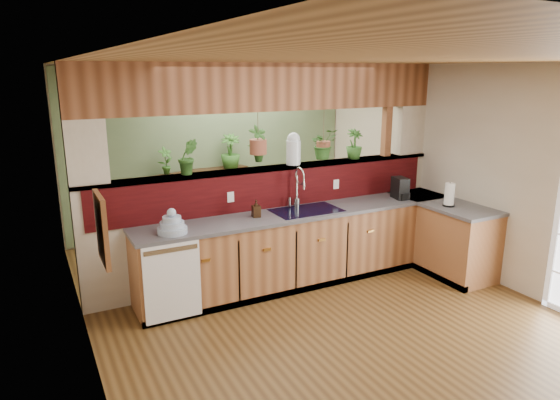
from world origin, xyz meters
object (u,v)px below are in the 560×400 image
paper_towel (449,195)px  glass_jar (293,149)px  faucet (298,186)px  shelving_console (202,204)px  dish_stack (172,226)px  coffee_maker (400,189)px  soap_dispenser (256,209)px

paper_towel → glass_jar: bearing=148.3°
faucet → shelving_console: (-0.52, 2.12, -0.67)m
dish_stack → glass_jar: (1.68, 0.49, 0.61)m
dish_stack → coffee_maker: bearing=0.9°
shelving_console → glass_jar: bearing=-91.3°
coffee_maker → shelving_console: bearing=141.2°
paper_towel → shelving_console: size_ratio=0.19×
soap_dispenser → paper_towel: (2.30, -0.65, 0.04)m
dish_stack → coffee_maker: coffee_maker is taller
coffee_maker → dish_stack: bearing=-167.1°
faucet → dish_stack: (-1.62, -0.27, -0.19)m
dish_stack → shelving_console: (1.10, 2.39, -0.48)m
faucet → coffee_maker: bearing=-9.0°
coffee_maker → soap_dispenser: bearing=-170.6°
paper_towel → faucet: bearing=155.0°
paper_towel → shelving_console: (-2.20, 2.91, -0.54)m
dish_stack → glass_jar: glass_jar is taller
soap_dispenser → glass_jar: glass_jar is taller
faucet → soap_dispenser: (-0.62, -0.13, -0.17)m
soap_dispenser → paper_towel: 2.39m
faucet → soap_dispenser: 0.65m
faucet → paper_towel: faucet is taller
soap_dispenser → glass_jar: (0.67, 0.35, 0.59)m
faucet → glass_jar: (0.05, 0.22, 0.42)m
dish_stack → glass_jar: size_ratio=0.77×
soap_dispenser → coffee_maker: 2.01m
coffee_maker → glass_jar: size_ratio=0.70×
soap_dispenser → shelving_console: bearing=87.6°
faucet → paper_towel: 1.86m
soap_dispenser → paper_towel: bearing=-15.8°
dish_stack → coffee_maker: 3.02m
dish_stack → soap_dispenser: 1.01m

